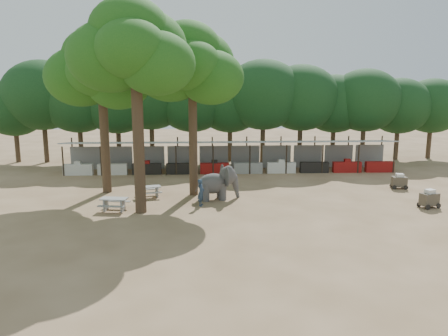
{
  "coord_description": "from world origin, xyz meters",
  "views": [
    {
      "loc": [
        -2.37,
        -22.73,
        7.37
      ],
      "look_at": [
        -1.0,
        5.0,
        2.0
      ],
      "focal_mm": 35.0,
      "sensor_mm": 36.0,
      "label": 1
    }
  ],
  "objects_px": {
    "cart_front": "(429,199)",
    "picnic_table_near": "(114,203)",
    "yard_tree_center": "(133,50)",
    "yard_tree_back": "(190,65)",
    "yard_tree_left": "(100,71)",
    "elephant": "(218,183)",
    "picnic_table_far": "(149,190)",
    "cart_back": "(399,181)",
    "handler": "(201,192)"
  },
  "relations": [
    {
      "from": "yard_tree_back",
      "to": "cart_front",
      "type": "bearing_deg",
      "value": -15.86
    },
    {
      "from": "picnic_table_near",
      "to": "cart_front",
      "type": "bearing_deg",
      "value": 7.94
    },
    {
      "from": "handler",
      "to": "cart_front",
      "type": "relative_size",
      "value": 1.24
    },
    {
      "from": "yard_tree_left",
      "to": "picnic_table_near",
      "type": "bearing_deg",
      "value": -72.5
    },
    {
      "from": "yard_tree_center",
      "to": "yard_tree_back",
      "type": "height_order",
      "value": "yard_tree_center"
    },
    {
      "from": "yard_tree_left",
      "to": "yard_tree_center",
      "type": "relative_size",
      "value": 0.92
    },
    {
      "from": "yard_tree_center",
      "to": "cart_back",
      "type": "xyz_separation_m",
      "value": [
        17.77,
        4.8,
        -8.68
      ]
    },
    {
      "from": "elephant",
      "to": "picnic_table_far",
      "type": "relative_size",
      "value": 1.65
    },
    {
      "from": "yard_tree_left",
      "to": "cart_front",
      "type": "bearing_deg",
      "value": -14.01
    },
    {
      "from": "yard_tree_left",
      "to": "handler",
      "type": "xyz_separation_m",
      "value": [
        6.64,
        -3.98,
        -7.37
      ]
    },
    {
      "from": "elephant",
      "to": "picnic_table_far",
      "type": "distance_m",
      "value": 4.61
    },
    {
      "from": "yard_tree_left",
      "to": "cart_back",
      "type": "bearing_deg",
      "value": -0.56
    },
    {
      "from": "yard_tree_center",
      "to": "yard_tree_back",
      "type": "bearing_deg",
      "value": 53.14
    },
    {
      "from": "yard_tree_back",
      "to": "elephant",
      "type": "height_order",
      "value": "yard_tree_back"
    },
    {
      "from": "picnic_table_far",
      "to": "cart_front",
      "type": "xyz_separation_m",
      "value": [
        17.18,
        -3.32,
        0.08
      ]
    },
    {
      "from": "yard_tree_left",
      "to": "elephant",
      "type": "xyz_separation_m",
      "value": [
        7.74,
        -2.47,
        -7.11
      ]
    },
    {
      "from": "yard_tree_left",
      "to": "picnic_table_far",
      "type": "distance_m",
      "value": 8.55
    },
    {
      "from": "yard_tree_center",
      "to": "cart_back",
      "type": "relative_size",
      "value": 10.09
    },
    {
      "from": "elephant",
      "to": "cart_back",
      "type": "relative_size",
      "value": 2.45
    },
    {
      "from": "elephant",
      "to": "picnic_table_far",
      "type": "xyz_separation_m",
      "value": [
        -4.52,
        0.69,
        -0.61
      ]
    },
    {
      "from": "elephant",
      "to": "cart_front",
      "type": "relative_size",
      "value": 2.18
    },
    {
      "from": "yard_tree_left",
      "to": "cart_back",
      "type": "distance_m",
      "value": 22.14
    },
    {
      "from": "cart_back",
      "to": "cart_front",
      "type": "bearing_deg",
      "value": -86.24
    },
    {
      "from": "yard_tree_left",
      "to": "yard_tree_back",
      "type": "distance_m",
      "value": 6.09
    },
    {
      "from": "yard_tree_left",
      "to": "cart_front",
      "type": "relative_size",
      "value": 8.21
    },
    {
      "from": "yard_tree_center",
      "to": "cart_front",
      "type": "height_order",
      "value": "yard_tree_center"
    },
    {
      "from": "handler",
      "to": "picnic_table_far",
      "type": "xyz_separation_m",
      "value": [
        -3.41,
        2.21,
        -0.35
      ]
    },
    {
      "from": "yard_tree_center",
      "to": "picnic_table_far",
      "type": "distance_m",
      "value": 9.31
    },
    {
      "from": "picnic_table_near",
      "to": "cart_front",
      "type": "distance_m",
      "value": 18.88
    },
    {
      "from": "yard_tree_left",
      "to": "cart_back",
      "type": "xyz_separation_m",
      "value": [
        20.77,
        -0.2,
        -7.67
      ]
    },
    {
      "from": "picnic_table_far",
      "to": "cart_front",
      "type": "relative_size",
      "value": 1.32
    },
    {
      "from": "yard_tree_center",
      "to": "cart_back",
      "type": "bearing_deg",
      "value": 15.11
    },
    {
      "from": "picnic_table_near",
      "to": "picnic_table_far",
      "type": "bearing_deg",
      "value": 69.86
    },
    {
      "from": "yard_tree_center",
      "to": "cart_back",
      "type": "distance_m",
      "value": 20.35
    },
    {
      "from": "yard_tree_back",
      "to": "picnic_table_near",
      "type": "distance_m",
      "value": 9.97
    },
    {
      "from": "yard_tree_back",
      "to": "handler",
      "type": "bearing_deg",
      "value": -77.93
    },
    {
      "from": "yard_tree_back",
      "to": "handler",
      "type": "relative_size",
      "value": 6.82
    },
    {
      "from": "handler",
      "to": "cart_front",
      "type": "distance_m",
      "value": 13.81
    },
    {
      "from": "elephant",
      "to": "cart_back",
      "type": "bearing_deg",
      "value": -2.28
    },
    {
      "from": "yard_tree_center",
      "to": "cart_front",
      "type": "xyz_separation_m",
      "value": [
        17.4,
        -0.09,
        -8.65
      ]
    },
    {
      "from": "picnic_table_near",
      "to": "cart_back",
      "type": "xyz_separation_m",
      "value": [
        19.24,
        4.65,
        0.03
      ]
    },
    {
      "from": "cart_front",
      "to": "picnic_table_near",
      "type": "bearing_deg",
      "value": 160.11
    },
    {
      "from": "yard_tree_center",
      "to": "elephant",
      "type": "distance_m",
      "value": 9.74
    },
    {
      "from": "elephant",
      "to": "handler",
      "type": "xyz_separation_m",
      "value": [
        -1.1,
        -1.52,
        -0.26
      ]
    },
    {
      "from": "yard_tree_back",
      "to": "elephant",
      "type": "relative_size",
      "value": 3.89
    },
    {
      "from": "yard_tree_back",
      "to": "handler",
      "type": "xyz_separation_m",
      "value": [
        0.64,
        -2.98,
        -7.71
      ]
    },
    {
      "from": "picnic_table_near",
      "to": "cart_back",
      "type": "height_order",
      "value": "cart_back"
    },
    {
      "from": "handler",
      "to": "cart_back",
      "type": "relative_size",
      "value": 1.4
    },
    {
      "from": "yard_tree_back",
      "to": "picnic_table_near",
      "type": "height_order",
      "value": "yard_tree_back"
    },
    {
      "from": "picnic_table_near",
      "to": "yard_tree_back",
      "type": "bearing_deg",
      "value": 49.41
    }
  ]
}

